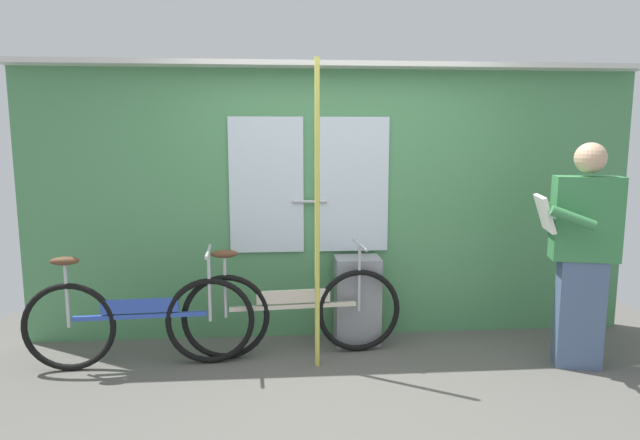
% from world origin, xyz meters
% --- Properties ---
extents(ground_plane, '(6.03, 3.81, 0.04)m').
position_xyz_m(ground_plane, '(0.00, 0.00, -0.02)').
color(ground_plane, '#56544F').
extents(train_door_wall, '(5.03, 0.28, 2.25)m').
position_xyz_m(train_door_wall, '(-0.01, 1.10, 1.17)').
color(train_door_wall, '#4C8C56').
rests_on(train_door_wall, ground_plane).
extents(bicycle_near_door, '(1.68, 0.44, 0.87)m').
position_xyz_m(bicycle_near_door, '(-0.36, 0.64, 0.35)').
color(bicycle_near_door, black).
rests_on(bicycle_near_door, ground_plane).
extents(bicycle_leaning_behind, '(1.64, 0.44, 0.86)m').
position_xyz_m(bicycle_leaning_behind, '(-1.47, 0.51, 0.35)').
color(bicycle_leaning_behind, black).
rests_on(bicycle_leaning_behind, ground_plane).
extents(passenger_reading_newspaper, '(0.61, 0.54, 1.63)m').
position_xyz_m(passenger_reading_newspaper, '(1.71, 0.28, 0.86)').
color(passenger_reading_newspaper, slate).
rests_on(passenger_reading_newspaper, ground_plane).
extents(trash_bin_by_wall, '(0.36, 0.28, 0.71)m').
position_xyz_m(trash_bin_by_wall, '(0.18, 0.89, 0.35)').
color(trash_bin_by_wall, gray).
rests_on(trash_bin_by_wall, ground_plane).
extents(handrail_pole, '(0.04, 0.04, 2.21)m').
position_xyz_m(handrail_pole, '(-0.18, 0.43, 1.10)').
color(handrail_pole, '#C6C14C').
rests_on(handrail_pole, ground_plane).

